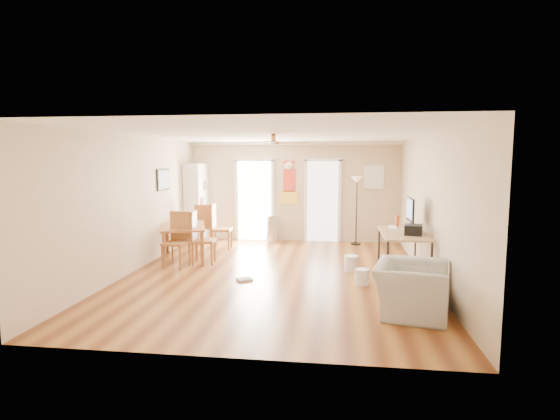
# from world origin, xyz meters

# --- Properties ---
(floor) EXTENTS (7.00, 7.00, 0.00)m
(floor) POSITION_xyz_m (0.00, 0.00, 0.00)
(floor) COLOR brown
(floor) RESTS_ON ground
(ceiling) EXTENTS (5.50, 7.00, 0.00)m
(ceiling) POSITION_xyz_m (0.00, 0.00, 2.60)
(ceiling) COLOR silver
(ceiling) RESTS_ON floor
(wall_back) EXTENTS (5.50, 0.04, 2.60)m
(wall_back) POSITION_xyz_m (0.00, 3.50, 1.30)
(wall_back) COLOR beige
(wall_back) RESTS_ON floor
(wall_front) EXTENTS (5.50, 0.04, 2.60)m
(wall_front) POSITION_xyz_m (0.00, -3.50, 1.30)
(wall_front) COLOR beige
(wall_front) RESTS_ON floor
(wall_left) EXTENTS (0.04, 7.00, 2.60)m
(wall_left) POSITION_xyz_m (-2.75, 0.00, 1.30)
(wall_left) COLOR beige
(wall_left) RESTS_ON floor
(wall_right) EXTENTS (0.04, 7.00, 2.60)m
(wall_right) POSITION_xyz_m (2.75, 0.00, 1.30)
(wall_right) COLOR beige
(wall_right) RESTS_ON floor
(crown_molding) EXTENTS (5.50, 7.00, 0.08)m
(crown_molding) POSITION_xyz_m (0.00, 0.00, 2.56)
(crown_molding) COLOR white
(crown_molding) RESTS_ON wall_back
(kitchen_doorway) EXTENTS (0.90, 0.10, 2.10)m
(kitchen_doorway) POSITION_xyz_m (-1.05, 3.48, 1.05)
(kitchen_doorway) COLOR white
(kitchen_doorway) RESTS_ON wall_back
(bathroom_doorway) EXTENTS (0.80, 0.10, 2.10)m
(bathroom_doorway) POSITION_xyz_m (0.75, 3.48, 1.05)
(bathroom_doorway) COLOR white
(bathroom_doorway) RESTS_ON wall_back
(wall_decal) EXTENTS (0.46, 0.03, 1.10)m
(wall_decal) POSITION_xyz_m (-0.13, 3.48, 1.55)
(wall_decal) COLOR red
(wall_decal) RESTS_ON wall_back
(ac_grille) EXTENTS (0.50, 0.04, 0.60)m
(ac_grille) POSITION_xyz_m (2.05, 3.47, 1.70)
(ac_grille) COLOR white
(ac_grille) RESTS_ON wall_back
(framed_poster) EXTENTS (0.04, 0.66, 0.48)m
(framed_poster) POSITION_xyz_m (-2.73, 1.40, 1.70)
(framed_poster) COLOR black
(framed_poster) RESTS_ON wall_left
(ceiling_fan) EXTENTS (1.24, 1.24, 0.20)m
(ceiling_fan) POSITION_xyz_m (0.00, -0.30, 2.43)
(ceiling_fan) COLOR #593819
(ceiling_fan) RESTS_ON ceiling
(bookshelf) EXTENTS (0.48, 0.94, 2.04)m
(bookshelf) POSITION_xyz_m (-2.53, 3.11, 1.02)
(bookshelf) COLOR silver
(bookshelf) RESTS_ON floor
(dining_table) EXTENTS (1.30, 1.67, 0.73)m
(dining_table) POSITION_xyz_m (-2.15, 1.03, 0.37)
(dining_table) COLOR #985631
(dining_table) RESTS_ON floor
(dining_chair_right_a) EXTENTS (0.47, 0.47, 1.08)m
(dining_chair_right_a) POSITION_xyz_m (-1.60, 2.14, 0.54)
(dining_chair_right_a) COLOR #AB6837
(dining_chair_right_a) RESTS_ON floor
(dining_chair_right_b) EXTENTS (0.49, 0.49, 1.08)m
(dining_chair_right_b) POSITION_xyz_m (-1.60, 0.69, 0.54)
(dining_chair_right_b) COLOR #9E5D33
(dining_chair_right_b) RESTS_ON floor
(dining_chair_near) EXTENTS (0.51, 0.51, 1.09)m
(dining_chair_near) POSITION_xyz_m (-2.06, 0.32, 0.55)
(dining_chair_near) COLOR #A87036
(dining_chair_near) RESTS_ON floor
(dining_chair_far) EXTENTS (0.45, 0.45, 1.03)m
(dining_chair_far) POSITION_xyz_m (-2.16, 2.61, 0.51)
(dining_chair_far) COLOR #A86936
(dining_chair_far) RESTS_ON floor
(trash_can) EXTENTS (0.38, 0.38, 0.70)m
(trash_can) POSITION_xyz_m (-0.55, 3.24, 0.35)
(trash_can) COLOR silver
(trash_can) RESTS_ON floor
(torchiere_lamp) EXTENTS (0.42, 0.42, 1.73)m
(torchiere_lamp) POSITION_xyz_m (1.61, 3.16, 0.86)
(torchiere_lamp) COLOR black
(torchiere_lamp) RESTS_ON floor
(computer_desk) EXTENTS (0.78, 1.56, 0.84)m
(computer_desk) POSITION_xyz_m (2.31, 0.06, 0.42)
(computer_desk) COLOR #A48759
(computer_desk) RESTS_ON floor
(imac) EXTENTS (0.10, 0.65, 0.60)m
(imac) POSITION_xyz_m (2.47, 0.35, 1.14)
(imac) COLOR black
(imac) RESTS_ON computer_desk
(keyboard) EXTENTS (0.13, 0.40, 0.01)m
(keyboard) POSITION_xyz_m (2.20, 0.64, 0.84)
(keyboard) COLOR white
(keyboard) RESTS_ON computer_desk
(printer) EXTENTS (0.36, 0.40, 0.18)m
(printer) POSITION_xyz_m (2.45, -0.14, 0.92)
(printer) COLOR black
(printer) RESTS_ON computer_desk
(orange_bottle) EXTENTS (0.09, 0.09, 0.22)m
(orange_bottle) POSITION_xyz_m (2.30, 0.80, 0.95)
(orange_bottle) COLOR #CF4812
(orange_bottle) RESTS_ON computer_desk
(wastebasket_a) EXTENTS (0.31, 0.31, 0.31)m
(wastebasket_a) POSITION_xyz_m (1.41, 0.39, 0.16)
(wastebasket_a) COLOR silver
(wastebasket_a) RESTS_ON floor
(wastebasket_b) EXTENTS (0.30, 0.30, 0.28)m
(wastebasket_b) POSITION_xyz_m (1.56, -0.48, 0.14)
(wastebasket_b) COLOR silver
(wastebasket_b) RESTS_ON floor
(floor_cloth) EXTENTS (0.33, 0.31, 0.04)m
(floor_cloth) POSITION_xyz_m (-0.50, -0.48, 0.02)
(floor_cloth) COLOR #A6A7A1
(floor_cloth) RESTS_ON floor
(armchair) EXTENTS (1.18, 1.28, 0.71)m
(armchair) POSITION_xyz_m (2.15, -1.83, 0.36)
(armchair) COLOR #A0A09B
(armchair) RESTS_ON floor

